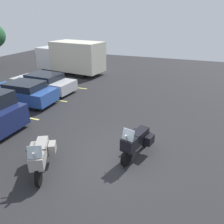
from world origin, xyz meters
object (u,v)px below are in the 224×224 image
(car_blue, at_px, (22,93))
(car_silver, at_px, (44,83))
(box_truck, at_px, (72,57))
(motorcycle_touring, at_px, (136,141))
(motorcycle_second, at_px, (41,154))

(car_blue, relative_size, car_silver, 0.91)
(box_truck, bearing_deg, car_blue, -172.53)
(motorcycle_touring, xyz_separation_m, motorcycle_second, (-1.99, 2.86, -0.02))
(car_silver, bearing_deg, motorcycle_second, -143.23)
(motorcycle_touring, distance_m, motorcycle_second, 3.49)
(box_truck, bearing_deg, car_silver, -171.51)
(motorcycle_second, distance_m, car_silver, 9.02)
(motorcycle_second, bearing_deg, car_silver, 36.77)
(car_silver, distance_m, box_truck, 5.47)
(car_silver, bearing_deg, car_blue, -174.82)
(motorcycle_touring, xyz_separation_m, box_truck, (10.57, 9.06, 0.86))
(car_blue, bearing_deg, motorcycle_touring, -109.40)
(motorcycle_second, relative_size, car_blue, 0.47)
(car_blue, bearing_deg, motorcycle_second, -132.96)
(motorcycle_second, bearing_deg, motorcycle_touring, -55.14)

